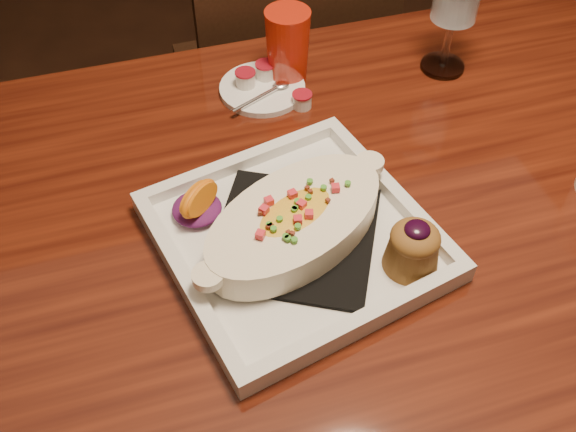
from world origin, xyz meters
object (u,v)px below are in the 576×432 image
object	(u,v)px
plate	(302,229)
table	(408,250)
red_tumbler	(288,46)
saucer	(261,86)
chair_far	(284,82)

from	to	relation	value
plate	table	bearing A→B (deg)	-6.21
table	red_tumbler	xyz separation A→B (m)	(-0.08, 0.32, 0.16)
plate	saucer	distance (m)	0.32
chair_far	saucer	xyz separation A→B (m)	(-0.14, -0.33, 0.25)
table	plate	distance (m)	0.21
chair_far	red_tumbler	xyz separation A→B (m)	(-0.08, -0.31, 0.30)
chair_far	saucer	size ratio (longest dim) A/B	6.77
red_tumbler	chair_far	bearing A→B (deg)	74.49
table	chair_far	xyz separation A→B (m)	(-0.00, 0.63, -0.15)
plate	red_tumbler	world-z (taller)	red_tumbler
table	saucer	distance (m)	0.35
chair_far	red_tumbler	size ratio (longest dim) A/B	7.76
saucer	chair_far	bearing A→B (deg)	67.32
plate	red_tumbler	bearing A→B (deg)	63.24
chair_far	plate	distance (m)	0.72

